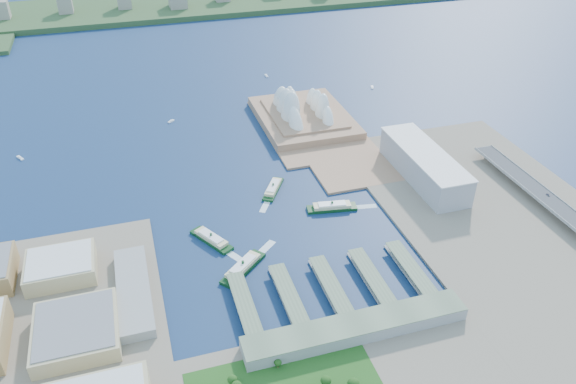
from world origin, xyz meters
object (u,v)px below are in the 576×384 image
object	(u,v)px
ferry_d	(332,205)
opera_house	(304,102)
ferry_b	(273,187)
car_c	(548,195)
ferry_a	(211,237)
toaster_building	(424,165)
ferry_c	(243,265)

from	to	relation	value
ferry_d	opera_house	bearing A→B (deg)	-1.29
ferry_b	car_c	world-z (taller)	car_c
opera_house	ferry_b	xyz separation A→B (m)	(-95.29, -169.70, -27.06)
ferry_a	ferry_b	xyz separation A→B (m)	(90.20, 77.52, -0.34)
toaster_building	ferry_b	world-z (taller)	toaster_building
ferry_b	ferry_d	xyz separation A→B (m)	(53.93, -58.72, 0.49)
ferry_b	toaster_building	bearing A→B (deg)	21.99
ferry_d	car_c	bearing A→B (deg)	-96.48
opera_house	car_c	distance (m)	356.11
ferry_a	ferry_c	xyz separation A→B (m)	(21.82, -54.80, 0.32)
ferry_c	opera_house	bearing A→B (deg)	-70.01
ferry_b	ferry_c	bearing A→B (deg)	-86.05
toaster_building	ferry_d	world-z (taller)	toaster_building
opera_house	ferry_d	distance (m)	233.65
toaster_building	ferry_a	xyz separation A→B (m)	(-275.49, -47.22, -15.22)
toaster_building	ferry_c	distance (m)	273.82
car_c	opera_house	bearing A→B (deg)	124.01
ferry_c	ferry_d	world-z (taller)	ferry_c
ferry_a	car_c	distance (m)	387.57
ferry_a	ferry_c	world-z (taller)	ferry_c
ferry_c	ferry_d	size ratio (longest dim) A/B	1.03
ferry_d	ferry_c	bearing A→B (deg)	130.01
ferry_c	ferry_b	bearing A→B (deg)	-68.89
ferry_a	opera_house	bearing A→B (deg)	23.18
opera_house	ferry_b	size ratio (longest dim) A/B	3.44
ferry_d	car_c	xyz separation A→B (m)	(240.37, -66.45, 10.13)
toaster_building	ferry_d	bearing A→B (deg)	-167.79
opera_house	car_c	bearing A→B (deg)	-55.99
toaster_building	ferry_a	size ratio (longest dim) A/B	2.78
opera_house	ferry_d	world-z (taller)	opera_house
opera_house	ferry_a	distance (m)	310.22
toaster_building	ferry_d	distance (m)	135.25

